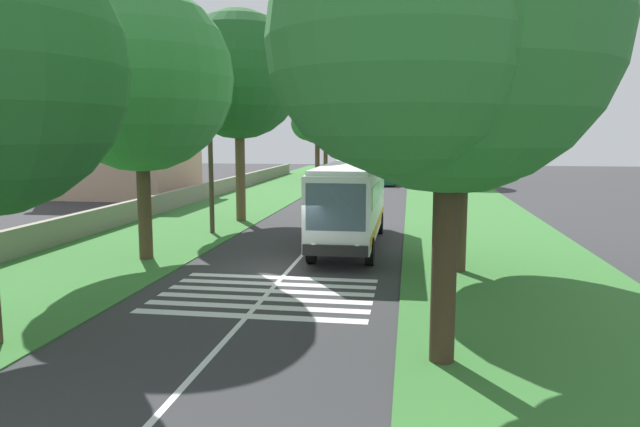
# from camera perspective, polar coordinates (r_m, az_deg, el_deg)

# --- Properties ---
(ground) EXTENTS (160.00, 160.00, 0.00)m
(ground) POSITION_cam_1_polar(r_m,az_deg,el_deg) (22.09, -3.06, -5.52)
(ground) COLOR #333335
(grass_verge_left) EXTENTS (120.00, 8.00, 0.04)m
(grass_verge_left) POSITION_cam_1_polar(r_m,az_deg,el_deg) (38.53, -10.45, 0.05)
(grass_verge_left) COLOR #387533
(grass_verge_left) RESTS_ON ground
(grass_verge_right) EXTENTS (120.00, 8.00, 0.04)m
(grass_verge_right) POSITION_cam_1_polar(r_m,az_deg,el_deg) (36.59, 14.59, -0.47)
(grass_verge_right) COLOR #387533
(grass_verge_right) RESTS_ON ground
(centre_line) EXTENTS (110.00, 0.16, 0.01)m
(centre_line) POSITION_cam_1_polar(r_m,az_deg,el_deg) (36.67, 1.74, -0.23)
(centre_line) COLOR silver
(centre_line) RESTS_ON ground
(coach_bus) EXTENTS (11.16, 2.62, 3.73)m
(coach_bus) POSITION_cam_1_polar(r_m,az_deg,el_deg) (26.55, 3.03, 1.40)
(coach_bus) COLOR white
(coach_bus) RESTS_ON ground
(zebra_crossing) EXTENTS (4.95, 6.80, 0.01)m
(zebra_crossing) POSITION_cam_1_polar(r_m,az_deg,el_deg) (18.81, -5.24, -7.89)
(zebra_crossing) COLOR silver
(zebra_crossing) RESTS_ON ground
(trailing_car_0) EXTENTS (4.30, 1.78, 1.43)m
(trailing_car_0) POSITION_cam_1_polar(r_m,az_deg,el_deg) (46.51, 1.35, 2.27)
(trailing_car_0) COLOR gold
(trailing_car_0) RESTS_ON ground
(trailing_car_1) EXTENTS (4.30, 1.78, 1.43)m
(trailing_car_1) POSITION_cam_1_polar(r_m,az_deg,el_deg) (53.86, 2.30, 3.00)
(trailing_car_1) COLOR gray
(trailing_car_1) RESTS_ON ground
(trailing_car_2) EXTENTS (4.30, 1.78, 1.43)m
(trailing_car_2) POSITION_cam_1_polar(r_m,az_deg,el_deg) (59.40, 6.50, 3.39)
(trailing_car_2) COLOR #145933
(trailing_car_2) RESTS_ON ground
(trailing_minibus_0) EXTENTS (6.00, 2.14, 2.53)m
(trailing_minibus_0) POSITION_cam_1_polar(r_m,az_deg,el_deg) (68.33, 6.70, 4.68)
(trailing_minibus_0) COLOR #BFB299
(trailing_minibus_0) RESTS_ON ground
(roadside_tree_left_0) EXTENTS (8.61, 7.37, 10.90)m
(roadside_tree_left_0) POSITION_cam_1_polar(r_m,az_deg,el_deg) (24.81, -17.22, 12.02)
(roadside_tree_left_0) COLOR #4C3826
(roadside_tree_left_0) RESTS_ON grass_verge_left
(roadside_tree_left_1) EXTENTS (7.61, 6.10, 10.67)m
(roadside_tree_left_1) POSITION_cam_1_polar(r_m,az_deg,el_deg) (74.95, 0.39, 9.55)
(roadside_tree_left_1) COLOR #4C3826
(roadside_tree_left_1) RESTS_ON grass_verge_left
(roadside_tree_left_2) EXTENTS (9.00, 7.30, 12.06)m
(roadside_tree_left_2) POSITION_cam_1_polar(r_m,az_deg,el_deg) (34.67, -8.22, 12.86)
(roadside_tree_left_2) COLOR brown
(roadside_tree_left_2) RESTS_ON grass_verge_left
(roadside_tree_left_3) EXTENTS (6.16, 5.22, 9.25)m
(roadside_tree_left_3) POSITION_cam_1_polar(r_m,az_deg,el_deg) (64.23, -0.45, 9.01)
(roadside_tree_left_3) COLOR #4C3826
(roadside_tree_left_3) RESTS_ON grass_verge_left
(roadside_tree_right_0) EXTENTS (8.49, 7.38, 9.91)m
(roadside_tree_right_0) POSITION_cam_1_polar(r_m,az_deg,el_deg) (63.26, 10.45, 8.49)
(roadside_tree_right_0) COLOR #4C3826
(roadside_tree_right_0) RESTS_ON grass_verge_right
(roadside_tree_right_1) EXTENTS (5.94, 5.17, 10.65)m
(roadside_tree_right_1) POSITION_cam_1_polar(r_m,az_deg,el_deg) (74.74, 9.89, 9.78)
(roadside_tree_right_1) COLOR #4C3826
(roadside_tree_right_1) RESTS_ON grass_verge_right
(roadside_tree_right_2) EXTENTS (5.88, 4.82, 10.61)m
(roadside_tree_right_2) POSITION_cam_1_polar(r_m,az_deg,el_deg) (84.09, 10.06, 9.61)
(roadside_tree_right_2) COLOR #4C3826
(roadside_tree_right_2) RESTS_ON grass_verge_right
(roadside_tree_right_3) EXTENTS (9.18, 7.68, 10.43)m
(roadside_tree_right_3) POSITION_cam_1_polar(r_m,az_deg,el_deg) (21.67, 13.22, 11.29)
(roadside_tree_right_3) COLOR #4C3826
(roadside_tree_right_3) RESTS_ON grass_verge_right
(roadside_tree_right_4) EXTENTS (8.40, 6.94, 10.68)m
(roadside_tree_right_4) POSITION_cam_1_polar(r_m,az_deg,el_deg) (12.86, 11.61, 16.53)
(roadside_tree_right_4) COLOR #3D2D1E
(roadside_tree_right_4) RESTS_ON grass_verge_right
(utility_pole) EXTENTS (0.24, 1.40, 7.27)m
(utility_pole) POSITION_cam_1_polar(r_m,az_deg,el_deg) (30.25, -10.63, 5.22)
(utility_pole) COLOR #473828
(utility_pole) RESTS_ON grass_verge_left
(roadside_wall) EXTENTS (70.00, 0.40, 1.21)m
(roadside_wall) POSITION_cam_1_polar(r_m,az_deg,el_deg) (44.29, -12.51, 1.79)
(roadside_wall) COLOR gray
(roadside_wall) RESTS_ON grass_verge_left
(roadside_building) EXTENTS (10.04, 10.42, 7.57)m
(roadside_building) POSITION_cam_1_polar(r_m,az_deg,el_deg) (51.31, -18.50, 5.91)
(roadside_building) COLOR tan
(roadside_building) RESTS_ON ground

